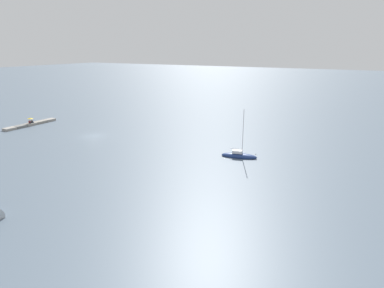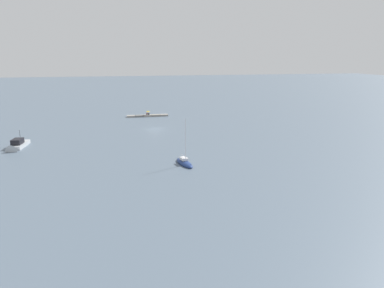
% 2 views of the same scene
% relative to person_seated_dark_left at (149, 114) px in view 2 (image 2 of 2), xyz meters
% --- Properties ---
extents(ground_plane, '(500.00, 500.00, 0.00)m').
position_rel_person_seated_dark_left_xyz_m(ground_plane, '(0.38, 19.57, -0.79)').
color(ground_plane, slate).
extents(seawall_pier, '(12.75, 1.73, 0.54)m').
position_rel_person_seated_dark_left_xyz_m(seawall_pier, '(0.38, -0.15, -0.52)').
color(seawall_pier, gray).
rests_on(seawall_pier, ground_plane).
extents(person_seated_dark_left, '(0.40, 0.60, 0.73)m').
position_rel_person_seated_dark_left_xyz_m(person_seated_dark_left, '(0.00, 0.00, 0.00)').
color(person_seated_dark_left, '#1E2333').
rests_on(person_seated_dark_left, seawall_pier).
extents(person_seated_maroon_right, '(0.40, 0.60, 0.73)m').
position_rel_person_seated_dark_left_xyz_m(person_seated_maroon_right, '(0.56, -0.13, 0.00)').
color(person_seated_maroon_right, '#1E2333').
rests_on(person_seated_maroon_right, seawall_pier).
extents(umbrella_open_yellow, '(1.25, 1.25, 1.27)m').
position_rel_person_seated_dark_left_xyz_m(umbrella_open_yellow, '(0.28, -0.17, 0.85)').
color(umbrella_open_yellow, black).
rests_on(umbrella_open_yellow, seawall_pier).
extents(sailboat_navy_mid, '(2.87, 6.05, 8.34)m').
position_rel_person_seated_dark_left_xyz_m(sailboat_navy_mid, '(-1.16, 50.45, -0.50)').
color(sailboat_navy_mid, navy).
rests_on(sailboat_navy_mid, ground_plane).
extents(motorboat_grey_near, '(3.07, 7.73, 4.23)m').
position_rel_person_seated_dark_left_xyz_m(motorboat_grey_near, '(30.06, 32.47, -0.35)').
color(motorboat_grey_near, '#ADB2B7').
rests_on(motorboat_grey_near, ground_plane).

